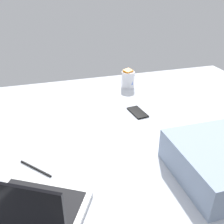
{
  "coord_description": "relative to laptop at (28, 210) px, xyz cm",
  "views": [
    {
      "loc": [
        53.77,
        109.03,
        86.39
      ],
      "look_at": [
        20.77,
        -2.57,
        24.0
      ],
      "focal_mm": 40.94,
      "sensor_mm": 36.0,
      "label": 1
    }
  ],
  "objects": [
    {
      "name": "bed_mattress",
      "position": [
        -63.09,
        -48.77,
        -13.41
      ],
      "size": [
        180.0,
        140.0,
        18.0
      ],
      "primitive_type": "cube",
      "color": "#B7BCC6",
      "rests_on": "ground"
    },
    {
      "name": "laptop",
      "position": [
        0.0,
        0.0,
        0.0
      ],
      "size": [
        40.05,
        36.3,
        23.0
      ],
      "rotation": [
        0.0,
        0.0,
        -0.52
      ],
      "color": "silver",
      "rests_on": "bed_mattress"
    },
    {
      "name": "snack_cup",
      "position": [
        -66.5,
        -94.33,
        1.47
      ],
      "size": [
        9.0,
        9.18,
        12.81
      ],
      "color": "silver",
      "rests_on": "bed_mattress"
    },
    {
      "name": "cell_phone",
      "position": [
        -59.02,
        -57.03,
        -4.01
      ],
      "size": [
        8.44,
        14.72,
        0.8
      ],
      "primitive_type": "cube",
      "rotation": [
        0.0,
        0.0,
        0.12
      ],
      "color": "black",
      "rests_on": "bed_mattress"
    },
    {
      "name": "charger_cable",
      "position": [
        -2.44,
        -24.28,
        -4.11
      ],
      "size": [
        11.62,
        13.21,
        0.6
      ],
      "primitive_type": "cube",
      "rotation": [
        0.0,
        0.0,
        -0.85
      ],
      "color": "black",
      "rests_on": "bed_mattress"
    }
  ]
}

